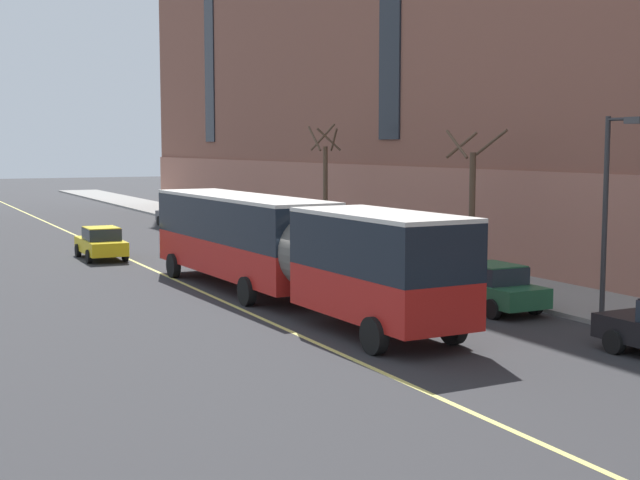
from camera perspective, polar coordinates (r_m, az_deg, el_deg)
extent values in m
plane|color=#303033|center=(29.26, -0.85, -4.62)|extent=(260.00, 260.00, 0.00)
cube|color=gray|center=(36.43, 10.08, -2.48)|extent=(4.50, 160.00, 0.15)
cube|color=#A56A58|center=(35.25, 15.89, 0.58)|extent=(0.14, 110.00, 4.40)
cube|color=red|center=(33.88, -5.11, -1.03)|extent=(2.99, 11.52, 1.27)
cube|color=black|center=(33.74, -5.14, 1.34)|extent=(3.00, 11.52, 1.55)
cube|color=silver|center=(33.68, -5.15, 2.76)|extent=(3.02, 11.52, 0.12)
cube|color=#19232D|center=(39.06, -8.50, 1.71)|extent=(2.34, 0.17, 1.16)
cube|color=orange|center=(39.02, -8.52, 2.81)|extent=(1.78, 0.13, 0.28)
cube|color=black|center=(39.26, -8.47, -0.89)|extent=(2.49, 0.22, 0.24)
cube|color=white|center=(38.93, -9.70, -0.60)|extent=(0.28, 0.07, 0.18)
cube|color=white|center=(39.54, -7.27, -0.46)|extent=(0.28, 0.07, 0.18)
cylinder|color=#595651|center=(28.24, -0.08, -0.84)|extent=(2.45, 1.09, 2.41)
cube|color=red|center=(25.26, 3.86, -3.44)|extent=(2.79, 6.34, 1.27)
cube|color=black|center=(25.07, 3.88, -0.26)|extent=(2.80, 6.34, 1.55)
cube|color=silver|center=(24.99, 3.90, 1.64)|extent=(2.81, 6.34, 0.12)
cylinder|color=black|center=(37.21, -9.36, -1.63)|extent=(0.34, 1.01, 1.00)
cylinder|color=black|center=(38.12, -5.76, -1.40)|extent=(0.34, 1.01, 1.00)
cylinder|color=black|center=(30.37, -4.71, -3.29)|extent=(0.34, 1.01, 1.00)
cylinder|color=black|center=(31.48, -0.48, -2.94)|extent=(0.34, 1.01, 1.00)
cylinder|color=black|center=(23.31, 3.48, -6.13)|extent=(0.34, 1.01, 1.00)
cylinder|color=black|center=(24.73, 8.49, -5.48)|extent=(0.34, 1.01, 1.00)
cube|color=#23603D|center=(30.01, 10.67, -3.21)|extent=(1.80, 4.41, 0.64)
cube|color=#232D38|center=(29.75, 10.95, -2.13)|extent=(1.55, 1.99, 0.56)
cube|color=#23603D|center=(29.71, 10.97, -1.56)|extent=(1.52, 1.91, 0.04)
cylinder|color=black|center=(30.64, 7.84, -3.58)|extent=(0.23, 0.64, 0.64)
cylinder|color=black|center=(31.64, 10.36, -3.32)|extent=(0.23, 0.64, 0.64)
cylinder|color=black|center=(28.50, 10.99, -4.36)|extent=(0.23, 0.64, 0.64)
cylinder|color=black|center=(29.57, 13.58, -4.05)|extent=(0.23, 0.64, 0.64)
cylinder|color=black|center=(24.59, 18.31, -6.22)|extent=(0.23, 0.64, 0.64)
cube|color=#23603D|center=(41.37, -0.31, -0.59)|extent=(1.83, 4.79, 0.64)
cube|color=#232D38|center=(41.10, -0.17, 0.21)|extent=(1.58, 2.17, 0.56)
cube|color=#23603D|center=(41.07, -0.17, 0.63)|extent=(1.55, 2.07, 0.04)
cylinder|color=black|center=(42.40, -2.22, -0.86)|extent=(0.23, 0.64, 0.64)
cylinder|color=black|center=(43.10, -0.11, -0.75)|extent=(0.23, 0.64, 0.64)
cylinder|color=black|center=(39.72, -0.53, -1.33)|extent=(0.23, 0.64, 0.64)
cylinder|color=black|center=(40.48, 1.68, -1.19)|extent=(0.23, 0.64, 0.64)
cube|color=#4C4C51|center=(60.96, -9.06, 1.47)|extent=(1.93, 4.50, 0.64)
cube|color=#232D38|center=(60.71, -9.00, 2.02)|extent=(1.63, 2.05, 0.56)
cube|color=#4C4C51|center=(60.69, -9.01, 2.30)|extent=(1.59, 1.96, 0.04)
cylinder|color=black|center=(62.01, -10.24, 1.23)|extent=(0.24, 0.65, 0.64)
cylinder|color=black|center=(62.57, -8.72, 1.30)|extent=(0.24, 0.65, 0.64)
cylinder|color=black|center=(59.41, -9.41, 1.04)|extent=(0.24, 0.65, 0.64)
cylinder|color=black|center=(59.99, -7.84, 1.11)|extent=(0.24, 0.65, 0.64)
cube|color=yellow|center=(43.99, -13.85, -0.37)|extent=(1.77, 4.33, 0.64)
cube|color=#232D38|center=(43.72, -13.81, 0.39)|extent=(1.53, 1.96, 0.56)
cube|color=yellow|center=(43.69, -13.82, 0.78)|extent=(1.50, 1.87, 0.04)
cylinder|color=black|center=(45.17, -15.23, -0.65)|extent=(0.23, 0.64, 0.64)
cylinder|color=black|center=(45.50, -13.15, -0.55)|extent=(0.23, 0.64, 0.64)
cylinder|color=black|center=(42.56, -14.57, -1.03)|extent=(0.23, 0.64, 0.64)
cylinder|color=black|center=(42.91, -12.37, -0.92)|extent=(0.23, 0.64, 0.64)
cylinder|color=brown|center=(35.71, 9.70, 1.53)|extent=(0.25, 0.25, 5.01)
cylinder|color=brown|center=(36.26, 10.79, 6.06)|extent=(0.41, 1.87, 1.16)
cylinder|color=brown|center=(36.18, 9.06, 6.02)|extent=(1.51, 0.17, 1.07)
cylinder|color=brown|center=(35.21, 8.76, 6.08)|extent=(0.20, 1.55, 1.13)
cylinder|color=brown|center=(46.72, 0.35, 2.80)|extent=(0.24, 0.24, 5.24)
cylinder|color=brown|center=(46.78, 0.90, 6.44)|extent=(0.28, 1.02, 1.18)
cylinder|color=brown|center=(47.27, 0.19, 6.60)|extent=(1.33, 0.44, 1.44)
cylinder|color=brown|center=(46.35, -0.35, 6.51)|extent=(0.14, 1.36, 1.29)
cylinder|color=brown|center=(46.05, 0.57, 6.46)|extent=(1.31, 0.35, 1.20)
cylinder|color=#2D2D30|center=(28.51, 17.77, 1.36)|extent=(0.16, 0.16, 6.15)
cylinder|color=#2D2D30|center=(28.05, 18.76, 7.34)|extent=(0.10, 1.10, 0.10)
cube|color=#3D3D3F|center=(27.66, 19.56, 7.23)|extent=(0.36, 0.60, 0.20)
cube|color=#E0D66B|center=(31.30, -6.16, -3.94)|extent=(0.16, 140.00, 0.01)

